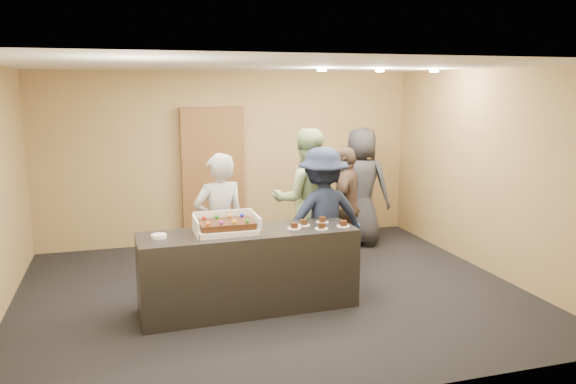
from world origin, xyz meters
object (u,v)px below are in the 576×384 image
Objects in this scene: storage_cabinet at (213,176)px; plate_stack at (159,236)px; person_navy_man at (323,217)px; serving_counter at (249,270)px; person_sage_man at (306,200)px; cake_box at (226,228)px; sheet_cake at (226,224)px; person_brown_extra at (346,206)px; person_dark_suit at (361,187)px; person_server_grey at (220,225)px.

storage_cabinet reaches higher than plate_stack.
serving_counter is at bearing 22.02° from person_navy_man.
person_sage_man is at bearing 45.57° from serving_counter.
cake_box is (-0.31, -2.81, -0.13)m from storage_cabinet.
sheet_cake reaches higher than serving_counter.
storage_cabinet reaches higher than person_sage_man.
sheet_cake is at bearing -90.93° from cake_box.
person_brown_extra is at bearing -164.73° from person_sage_man.
plate_stack reaches higher than serving_counter.
plate_stack is at bearing 74.75° from person_dark_suit.
sheet_cake is 0.34× the size of person_server_grey.
person_navy_man reaches higher than person_server_grey.
storage_cabinet is (0.07, 2.84, 0.63)m from serving_counter.
person_dark_suit is (2.20, -0.75, -0.15)m from storage_cabinet.
person_navy_man is 1.05× the size of person_brown_extra.
sheet_cake is (-0.24, 0.00, 0.55)m from serving_counter.
person_dark_suit is (1.21, 1.57, 0.05)m from person_navy_man.
serving_counter is 1.45× the size of person_brown_extra.
storage_cabinet is 1.24× the size of person_navy_man.
person_server_grey is at bearing 32.90° from person_sage_man.
person_brown_extra reaches higher than cake_box.
storage_cabinet reaches higher than serving_counter.
serving_counter is 1.38× the size of person_navy_man.
person_server_grey reaches higher than plate_stack.
plate_stack is 0.09× the size of person_server_grey.
person_sage_man is at bearing 41.65° from sheet_cake.
sheet_cake is at bearing 178.01° from serving_counter.
storage_cabinet is 13.42× the size of plate_stack.
person_brown_extra reaches higher than sheet_cake.
storage_cabinet is 2.28m from person_brown_extra.
serving_counter is 4.10× the size of sheet_cake.
person_sage_man is (1.28, 0.63, 0.10)m from person_server_grey.
person_sage_man is 0.64m from person_brown_extra.
sheet_cake is 0.34× the size of person_navy_man.
storage_cabinet is at bearing 22.96° from person_dark_suit.
person_dark_suit is at bearing -18.85° from storage_cabinet.
person_sage_man is at bearing 41.03° from cake_box.
serving_counter is at bearing 84.40° from person_dark_suit.
plate_stack is at bearing 178.53° from serving_counter.
person_navy_man is at bearing 14.61° from plate_stack.
person_navy_man is 0.95m from person_brown_extra.
cake_box is 0.40× the size of person_server_grey.
serving_counter is 14.97× the size of plate_stack.
person_dark_suit reaches higher than person_navy_man.
storage_cabinet is 3.03m from plate_stack.
person_sage_man reaches higher than person_server_grey.
person_sage_man reaches higher than person_dark_suit.
person_sage_man is 0.64m from person_navy_man.
plate_stack is 0.09× the size of person_navy_man.
plate_stack is 0.10× the size of person_brown_extra.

